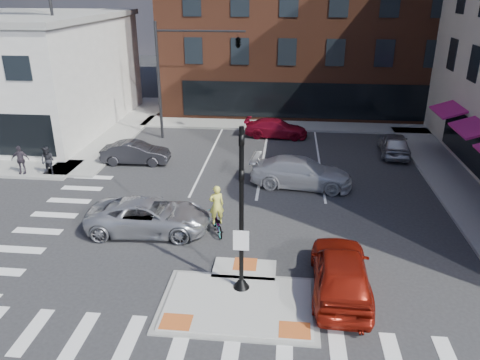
# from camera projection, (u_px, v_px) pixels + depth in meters

# --- Properties ---
(ground) EXTENTS (120.00, 120.00, 0.00)m
(ground) POSITION_uv_depth(u_px,v_px,m) (240.00, 296.00, 16.49)
(ground) COLOR #28282B
(ground) RESTS_ON ground
(refuge_island) EXTENTS (5.40, 4.65, 0.13)m
(refuge_island) POSITION_uv_depth(u_px,v_px,m) (239.00, 300.00, 16.24)
(refuge_island) COLOR gray
(refuge_island) RESTS_ON ground
(sidewalk_nw) EXTENTS (23.50, 20.50, 0.15)m
(sidewalk_nw) POSITION_uv_depth(u_px,v_px,m) (21.00, 144.00, 32.10)
(sidewalk_nw) COLOR gray
(sidewalk_nw) RESTS_ON ground
(sidewalk_e) EXTENTS (3.00, 24.00, 0.15)m
(sidewalk_e) POSITION_uv_depth(u_px,v_px,m) (463.00, 192.00, 24.62)
(sidewalk_e) COLOR gray
(sidewalk_e) RESTS_ON ground
(sidewalk_n) EXTENTS (26.00, 3.00, 0.15)m
(sidewalk_n) POSITION_uv_depth(u_px,v_px,m) (308.00, 126.00, 36.38)
(sidewalk_n) COLOR gray
(sidewalk_n) RESTS_ON ground
(building_n) EXTENTS (24.40, 18.40, 15.50)m
(building_n) POSITION_uv_depth(u_px,v_px,m) (309.00, 13.00, 42.58)
(building_n) COLOR #582B1B
(building_n) RESTS_ON ground
(building_far_left) EXTENTS (10.00, 12.00, 10.00)m
(building_far_left) POSITION_uv_depth(u_px,v_px,m) (250.00, 27.00, 62.70)
(building_far_left) COLOR slate
(building_far_left) RESTS_ON ground
(building_far_right) EXTENTS (12.00, 12.00, 12.00)m
(building_far_right) POSITION_uv_depth(u_px,v_px,m) (348.00, 19.00, 62.91)
(building_far_right) COLOR brown
(building_far_right) RESTS_ON ground
(signal_pole) EXTENTS (0.60, 0.60, 5.98)m
(signal_pole) POSITION_uv_depth(u_px,v_px,m) (241.00, 232.00, 15.95)
(signal_pole) COLOR black
(signal_pole) RESTS_ON refuge_island
(mast_arm_signal) EXTENTS (6.10, 2.24, 8.00)m
(mast_arm_signal) POSITION_uv_depth(u_px,v_px,m) (216.00, 50.00, 30.97)
(mast_arm_signal) COLOR black
(mast_arm_signal) RESTS_ON ground
(silver_suv) EXTENTS (5.50, 2.76, 1.49)m
(silver_suv) POSITION_uv_depth(u_px,v_px,m) (149.00, 216.00, 20.60)
(silver_suv) COLOR silver
(silver_suv) RESTS_ON ground
(red_sedan) EXTENTS (2.14, 5.06, 1.70)m
(red_sedan) POSITION_uv_depth(u_px,v_px,m) (341.00, 271.00, 16.43)
(red_sedan) COLOR maroon
(red_sedan) RESTS_ON ground
(white_pickup) EXTENTS (5.66, 2.81, 1.58)m
(white_pickup) POSITION_uv_depth(u_px,v_px,m) (301.00, 172.00, 25.30)
(white_pickup) COLOR silver
(white_pickup) RESTS_ON ground
(bg_car_dark) EXTENTS (4.18, 1.64, 1.35)m
(bg_car_dark) POSITION_uv_depth(u_px,v_px,m) (136.00, 153.00, 28.63)
(bg_car_dark) COLOR #232328
(bg_car_dark) RESTS_ON ground
(bg_car_silver) EXTENTS (2.00, 4.36, 1.45)m
(bg_car_silver) POSITION_uv_depth(u_px,v_px,m) (394.00, 144.00, 30.10)
(bg_car_silver) COLOR #B5B7BC
(bg_car_silver) RESTS_ON ground
(bg_car_red) EXTENTS (4.60, 2.14, 1.30)m
(bg_car_red) POSITION_uv_depth(u_px,v_px,m) (276.00, 128.00, 33.65)
(bg_car_red) COLOR maroon
(bg_car_red) RESTS_ON ground
(cyclist) EXTENTS (1.21, 1.89, 2.25)m
(cyclist) POSITION_uv_depth(u_px,v_px,m) (217.00, 217.00, 20.50)
(cyclist) COLOR #3F3F44
(cyclist) RESTS_ON ground
(pedestrian_a) EXTENTS (0.89, 0.74, 1.66)m
(pedestrian_a) POSITION_uv_depth(u_px,v_px,m) (48.00, 161.00, 26.44)
(pedestrian_a) COLOR black
(pedestrian_a) RESTS_ON sidewalk_nw
(pedestrian_b) EXTENTS (1.04, 0.61, 1.66)m
(pedestrian_b) POSITION_uv_depth(u_px,v_px,m) (20.00, 160.00, 26.60)
(pedestrian_b) COLOR #342D37
(pedestrian_b) RESTS_ON sidewalk_nw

